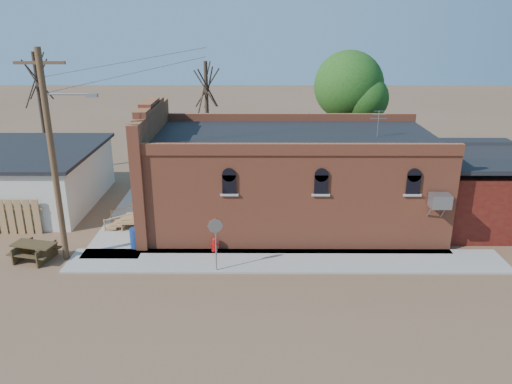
{
  "coord_description": "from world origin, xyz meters",
  "views": [
    {
      "loc": [
        0.26,
        -18.56,
        10.09
      ],
      "look_at": [
        0.16,
        3.23,
        2.4
      ],
      "focal_mm": 35.0,
      "sensor_mm": 36.0,
      "label": 1
    }
  ],
  "objects_px": {
    "fire_hydrant": "(215,244)",
    "trash_barrel": "(136,238)",
    "picnic_table": "(34,249)",
    "brick_bar": "(285,178)",
    "stop_sign": "(215,231)",
    "utility_pole": "(53,154)"
  },
  "relations": [
    {
      "from": "brick_bar",
      "to": "fire_hydrant",
      "type": "distance_m",
      "value": 5.35
    },
    {
      "from": "brick_bar",
      "to": "utility_pole",
      "type": "xyz_separation_m",
      "value": [
        -9.79,
        -4.29,
        2.43
      ]
    },
    {
      "from": "fire_hydrant",
      "to": "trash_barrel",
      "type": "xyz_separation_m",
      "value": [
        -3.6,
        0.39,
        0.13
      ]
    },
    {
      "from": "fire_hydrant",
      "to": "picnic_table",
      "type": "relative_size",
      "value": 0.31
    },
    {
      "from": "brick_bar",
      "to": "trash_barrel",
      "type": "xyz_separation_m",
      "value": [
        -6.94,
        -3.3,
        -1.8
      ]
    },
    {
      "from": "utility_pole",
      "to": "stop_sign",
      "type": "xyz_separation_m",
      "value": [
        6.67,
        -1.2,
        -2.91
      ]
    },
    {
      "from": "fire_hydrant",
      "to": "stop_sign",
      "type": "xyz_separation_m",
      "value": [
        0.23,
        -1.8,
        1.46
      ]
    },
    {
      "from": "stop_sign",
      "to": "picnic_table",
      "type": "height_order",
      "value": "stop_sign"
    },
    {
      "from": "utility_pole",
      "to": "picnic_table",
      "type": "bearing_deg",
      "value": -173.84
    },
    {
      "from": "trash_barrel",
      "to": "fire_hydrant",
      "type": "bearing_deg",
      "value": -6.25
    },
    {
      "from": "utility_pole",
      "to": "trash_barrel",
      "type": "xyz_separation_m",
      "value": [
        2.84,
        0.99,
        -4.24
      ]
    },
    {
      "from": "brick_bar",
      "to": "stop_sign",
      "type": "bearing_deg",
      "value": -119.55
    },
    {
      "from": "utility_pole",
      "to": "stop_sign",
      "type": "height_order",
      "value": "utility_pole"
    },
    {
      "from": "trash_barrel",
      "to": "picnic_table",
      "type": "distance_m",
      "value": 4.35
    },
    {
      "from": "trash_barrel",
      "to": "picnic_table",
      "type": "relative_size",
      "value": 0.43
    },
    {
      "from": "stop_sign",
      "to": "trash_barrel",
      "type": "height_order",
      "value": "stop_sign"
    },
    {
      "from": "fire_hydrant",
      "to": "utility_pole",
      "type": "bearing_deg",
      "value": 170.76
    },
    {
      "from": "picnic_table",
      "to": "brick_bar",
      "type": "bearing_deg",
      "value": 35.23
    },
    {
      "from": "stop_sign",
      "to": "brick_bar",
      "type": "bearing_deg",
      "value": 68.5
    },
    {
      "from": "brick_bar",
      "to": "trash_barrel",
      "type": "height_order",
      "value": "brick_bar"
    },
    {
      "from": "brick_bar",
      "to": "stop_sign",
      "type": "height_order",
      "value": "brick_bar"
    },
    {
      "from": "fire_hydrant",
      "to": "stop_sign",
      "type": "relative_size",
      "value": 0.28
    }
  ]
}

